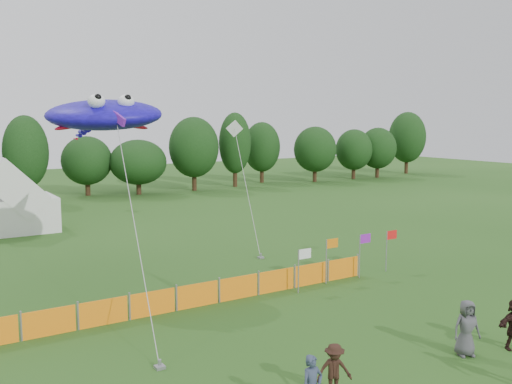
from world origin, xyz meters
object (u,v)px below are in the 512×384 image
spectator_c (334,371)px  stingray_kite (102,115)px  tent_right (13,203)px  spectator_e (466,328)px  barrier_fence (176,299)px

spectator_c → stingray_kite: 16.43m
tent_right → spectator_e: (9.05, -30.51, -1.04)m
tent_right → stingray_kite: 16.91m
barrier_fence → spectator_c: bearing=-85.2°
barrier_fence → stingray_kite: 9.38m
barrier_fence → stingray_kite: stingray_kite is taller
spectator_c → spectator_e: spectator_e is taller
spectator_e → tent_right: bearing=129.0°
tent_right → barrier_fence: size_ratio=0.28×
tent_right → stingray_kite: (1.62, -15.73, 6.00)m
barrier_fence → spectator_c: (0.77, -9.11, 0.29)m
stingray_kite → spectator_c: bearing=-82.9°
barrier_fence → tent_right: bearing=97.2°
spectator_c → spectator_e: bearing=22.2°
barrier_fence → stingray_kite: bearing=100.9°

